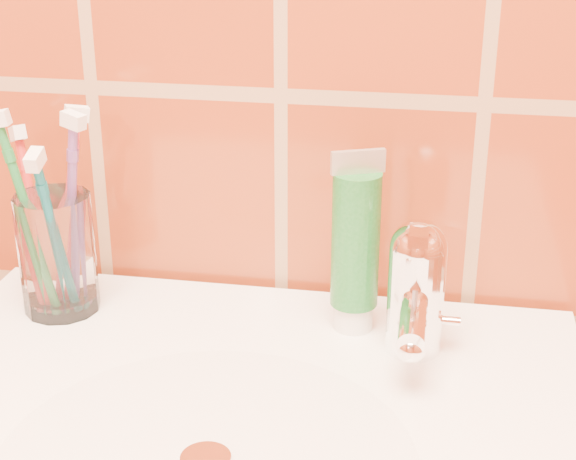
# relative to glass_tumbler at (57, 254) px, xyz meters

# --- Properties ---
(glass_tumbler) EXTENTS (0.09, 0.09, 0.11)m
(glass_tumbler) POSITION_rel_glass_tumbler_xyz_m (0.00, 0.00, 0.00)
(glass_tumbler) COLOR white
(glass_tumbler) RESTS_ON pedestal_sink
(toothpaste_tube) EXTENTS (0.05, 0.04, 0.17)m
(toothpaste_tube) POSITION_rel_glass_tumbler_xyz_m (0.27, 0.01, 0.02)
(toothpaste_tube) COLOR white
(toothpaste_tube) RESTS_ON pedestal_sink
(faucet) EXTENTS (0.05, 0.11, 0.12)m
(faucet) POSITION_rel_glass_tumbler_xyz_m (0.33, -0.02, 0.01)
(faucet) COLOR white
(faucet) RESTS_ON pedestal_sink
(toothbrush_0) EXTENTS (0.08, 0.07, 0.20)m
(toothbrush_0) POSITION_rel_glass_tumbler_xyz_m (0.02, 0.00, 0.04)
(toothbrush_0) COLOR #6E408A
(toothbrush_0) RESTS_ON glass_tumbler
(toothbrush_1) EXTENTS (0.03, 0.12, 0.19)m
(toothbrush_1) POSITION_rel_glass_tumbler_xyz_m (0.01, -0.02, 0.03)
(toothbrush_1) COLOR #0C5E6A
(toothbrush_1) RESTS_ON glass_tumbler
(toothbrush_2) EXTENTS (0.12, 0.13, 0.19)m
(toothbrush_2) POSITION_rel_glass_tumbler_xyz_m (-0.03, 0.01, 0.03)
(toothbrush_2) COLOR red
(toothbrush_2) RESTS_ON glass_tumbler
(toothbrush_3) EXTENTS (0.09, 0.08, 0.20)m
(toothbrush_3) POSITION_rel_glass_tumbler_xyz_m (0.01, 0.02, 0.04)
(toothbrush_3) COLOR #BA2736
(toothbrush_3) RESTS_ON glass_tumbler
(toothbrush_4) EXTENTS (0.07, 0.07, 0.20)m
(toothbrush_4) POSITION_rel_glass_tumbler_xyz_m (-0.02, -0.01, 0.04)
(toothbrush_4) COLOR #207A39
(toothbrush_4) RESTS_ON glass_tumbler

